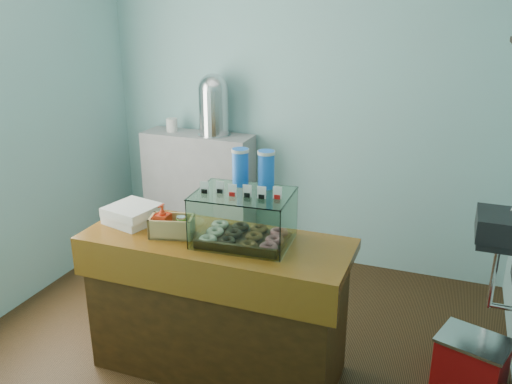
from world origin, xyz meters
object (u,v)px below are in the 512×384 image
at_px(counter, 217,304).
at_px(red_cooler, 471,364).
at_px(display_case, 246,212).
at_px(coffee_urn, 214,103).

xyz_separation_m(counter, red_cooler, (1.49, 0.35, -0.28)).
height_order(counter, red_cooler, counter).
bearing_deg(red_cooler, display_case, -149.22).
xyz_separation_m(display_case, coffee_urn, (-0.91, 1.52, 0.31)).
bearing_deg(counter, red_cooler, 13.25).
xyz_separation_m(counter, display_case, (0.17, 0.06, 0.61)).
xyz_separation_m(display_case, red_cooler, (1.32, 0.29, -0.90)).
xyz_separation_m(counter, coffee_urn, (-0.73, 1.58, 0.92)).
relative_size(counter, coffee_urn, 3.00).
height_order(coffee_urn, red_cooler, coffee_urn).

